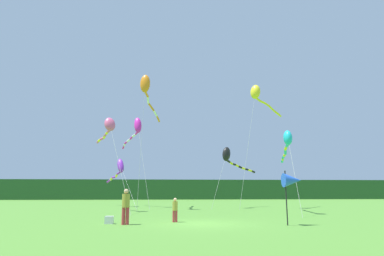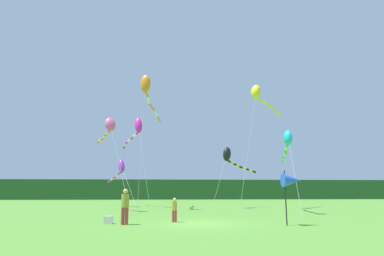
# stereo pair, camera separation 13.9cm
# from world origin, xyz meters

# --- Properties ---
(ground_plane) EXTENTS (120.00, 120.00, 0.00)m
(ground_plane) POSITION_xyz_m (0.00, 0.00, 0.00)
(ground_plane) COLOR #4C842D
(distant_treeline) EXTENTS (108.00, 2.73, 3.60)m
(distant_treeline) POSITION_xyz_m (0.00, 45.00, 1.80)
(distant_treeline) COLOR #234C23
(distant_treeline) RESTS_ON ground
(person_adult) EXTENTS (0.38, 0.38, 1.73)m
(person_adult) POSITION_xyz_m (-3.81, -0.23, 0.97)
(person_adult) COLOR #B23338
(person_adult) RESTS_ON ground
(person_child) EXTENTS (0.28, 0.28, 1.26)m
(person_child) POSITION_xyz_m (-1.33, 0.86, 0.71)
(person_child) COLOR #B23338
(person_child) RESTS_ON ground
(cooler_box) EXTENTS (0.42, 0.34, 0.38)m
(cooler_box) POSITION_xyz_m (-4.67, 0.26, 0.19)
(cooler_box) COLOR silver
(cooler_box) RESTS_ON ground
(banner_flag_pole) EXTENTS (0.90, 0.70, 2.63)m
(banner_flag_pole) POSITION_xyz_m (4.38, -1.21, 2.14)
(banner_flag_pole) COLOR black
(banner_flag_pole) RESTS_ON ground
(kite_cyan) EXTENTS (1.87, 7.97, 6.12)m
(kite_cyan) POSITION_xyz_m (7.20, 6.56, 5.21)
(kite_cyan) COLOR #B2B2B2
(kite_cyan) RESTS_ON ground
(kite_purple) EXTENTS (4.08, 7.42, 5.12)m
(kite_purple) POSITION_xyz_m (-6.70, 18.19, 4.01)
(kite_purple) COLOR #B2B2B2
(kite_purple) RESTS_ON ground
(kite_rainbow) EXTENTS (3.90, 6.55, 7.66)m
(kite_rainbow) POSITION_xyz_m (-6.57, 9.86, 6.84)
(kite_rainbow) COLOR #B2B2B2
(kite_rainbow) RESTS_ON ground
(kite_magenta) EXTENTS (3.65, 8.24, 9.13)m
(kite_magenta) POSITION_xyz_m (-4.91, 16.40, 7.98)
(kite_magenta) COLOR #B2B2B2
(kite_magenta) RESTS_ON ground
(kite_black) EXTENTS (5.45, 5.13, 5.93)m
(kite_black) POSITION_xyz_m (4.31, 14.38, 4.91)
(kite_black) COLOR #B2B2B2
(kite_black) RESTS_ON ground
(kite_yellow) EXTENTS (5.98, 5.20, 11.89)m
(kite_yellow) POSITION_xyz_m (7.03, 13.21, 10.92)
(kite_yellow) COLOR #B2B2B2
(kite_yellow) RESTS_ON ground
(kite_orange) EXTENTS (1.84, 7.90, 12.17)m
(kite_orange) POSITION_xyz_m (-3.72, 12.56, 10.97)
(kite_orange) COLOR #B2B2B2
(kite_orange) RESTS_ON ground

